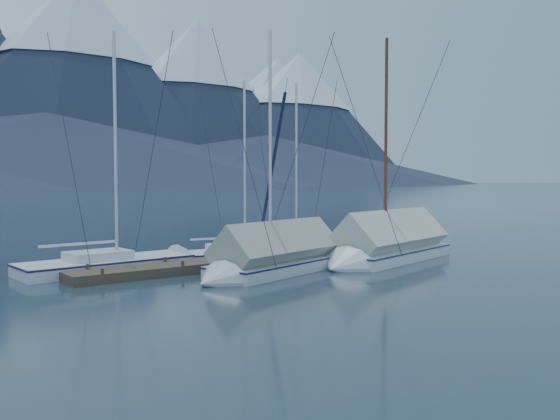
{
  "coord_description": "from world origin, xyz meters",
  "views": [
    {
      "loc": [
        -15.18,
        -17.89,
        3.51
      ],
      "look_at": [
        0.0,
        2.0,
        2.2
      ],
      "focal_mm": 38.0,
      "sensor_mm": 36.0,
      "label": 1
    }
  ],
  "objects_px": {
    "sailboat_covered_far": "(268,262)",
    "person": "(365,229)",
    "sailboat_open_left": "(130,264)",
    "sailboat_covered_near": "(383,249)",
    "sailboat_open_mid": "(254,255)",
    "sailboat_open_right": "(305,249)"
  },
  "relations": [
    {
      "from": "sailboat_open_right",
      "to": "sailboat_open_mid",
      "type": "bearing_deg",
      "value": -176.19
    },
    {
      "from": "sailboat_covered_near",
      "to": "sailboat_open_right",
      "type": "bearing_deg",
      "value": 97.95
    },
    {
      "from": "sailboat_open_left",
      "to": "sailboat_covered_near",
      "type": "distance_m",
      "value": 10.48
    },
    {
      "from": "sailboat_open_left",
      "to": "sailboat_open_mid",
      "type": "bearing_deg",
      "value": -3.48
    },
    {
      "from": "sailboat_covered_far",
      "to": "person",
      "type": "relative_size",
      "value": 6.04
    },
    {
      "from": "sailboat_covered_near",
      "to": "sailboat_covered_far",
      "type": "height_order",
      "value": "sailboat_covered_near"
    },
    {
      "from": "sailboat_open_mid",
      "to": "sailboat_covered_far",
      "type": "distance_m",
      "value": 4.59
    },
    {
      "from": "sailboat_open_right",
      "to": "sailboat_covered_far",
      "type": "height_order",
      "value": "sailboat_covered_far"
    },
    {
      "from": "sailboat_open_mid",
      "to": "sailboat_covered_near",
      "type": "xyz_separation_m",
      "value": [
        3.74,
        -4.22,
        0.37
      ]
    },
    {
      "from": "sailboat_open_mid",
      "to": "sailboat_open_left",
      "type": "bearing_deg",
      "value": 176.52
    },
    {
      "from": "sailboat_open_mid",
      "to": "person",
      "type": "bearing_deg",
      "value": -17.56
    },
    {
      "from": "sailboat_open_right",
      "to": "person",
      "type": "relative_size",
      "value": 5.43
    },
    {
      "from": "sailboat_open_right",
      "to": "person",
      "type": "bearing_deg",
      "value": -41.24
    },
    {
      "from": "sailboat_open_left",
      "to": "sailboat_open_right",
      "type": "distance_m",
      "value": 8.8
    },
    {
      "from": "sailboat_open_left",
      "to": "sailboat_covered_near",
      "type": "height_order",
      "value": "sailboat_covered_near"
    },
    {
      "from": "sailboat_covered_far",
      "to": "person",
      "type": "height_order",
      "value": "sailboat_covered_far"
    },
    {
      "from": "sailboat_open_left",
      "to": "person",
      "type": "height_order",
      "value": "sailboat_open_left"
    },
    {
      "from": "sailboat_covered_far",
      "to": "person",
      "type": "xyz_separation_m",
      "value": [
        7.44,
        2.36,
        0.67
      ]
    },
    {
      "from": "sailboat_open_left",
      "to": "sailboat_covered_near",
      "type": "xyz_separation_m",
      "value": [
        9.42,
        -4.57,
        0.35
      ]
    },
    {
      "from": "sailboat_covered_near",
      "to": "sailboat_open_mid",
      "type": "bearing_deg",
      "value": 131.53
    },
    {
      "from": "sailboat_open_mid",
      "to": "person",
      "type": "xyz_separation_m",
      "value": [
        5.25,
        -1.66,
        1.0
      ]
    },
    {
      "from": "sailboat_open_left",
      "to": "sailboat_covered_far",
      "type": "relative_size",
      "value": 1.02
    }
  ]
}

